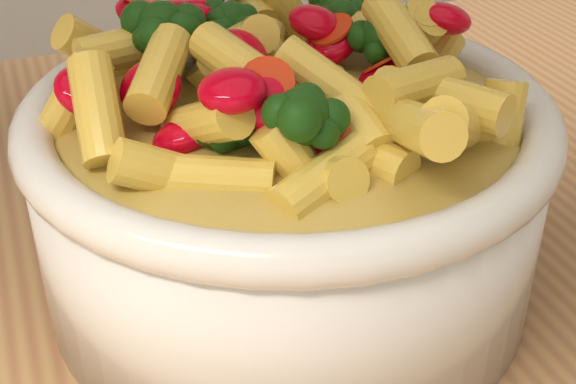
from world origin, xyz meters
name	(u,v)px	position (x,y,z in m)	size (l,w,h in m)	color
serving_bowl	(288,190)	(0.06, 0.00, 0.96)	(0.28, 0.28, 0.12)	silver
pasta_salad	(288,63)	(0.06, 0.00, 1.03)	(0.22, 0.22, 0.05)	#FFDE50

